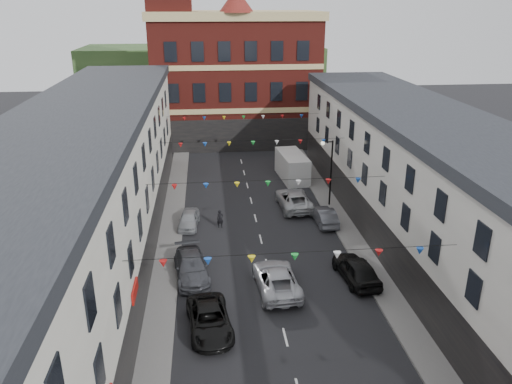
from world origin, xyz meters
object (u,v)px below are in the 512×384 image
object	(u,v)px
car_right_d	(356,269)
pedestrian	(220,219)
car_left_d	(191,267)
white_van	(292,166)
car_right_f	(294,199)
car_left_e	(189,219)
car_left_c	(209,320)
car_right_e	(324,216)
moving_car	(276,279)
street_lamp	(329,164)

from	to	relation	value
car_right_d	pedestrian	bearing A→B (deg)	-53.94
car_left_d	white_van	size ratio (longest dim) A/B	0.86
car_right_f	car_left_e	bearing A→B (deg)	15.99
car_left_d	car_right_d	xyz separation A→B (m)	(10.65, -1.52, 0.06)
car_left_c	car_right_e	size ratio (longest dim) A/B	1.20
car_left_e	moving_car	xyz separation A→B (m)	(5.69, -10.06, 0.12)
car_left_e	car_right_f	xyz separation A→B (m)	(9.10, 3.09, 0.15)
street_lamp	car_left_e	bearing A→B (deg)	-165.48
car_left_c	pedestrian	distance (m)	13.46
car_right_e	car_right_f	size ratio (longest dim) A/B	0.72
car_left_e	pedestrian	bearing A→B (deg)	-4.00
street_lamp	pedestrian	distance (m)	10.67
car_left_e	pedestrian	distance (m)	2.54
car_right_d	car_left_c	bearing A→B (deg)	17.42
car_left_c	car_left_e	xyz separation A→B (m)	(-1.45, 13.84, -0.04)
street_lamp	car_left_c	bearing A→B (deg)	-122.01
car_left_d	car_right_d	distance (m)	10.76
car_right_d	pedestrian	world-z (taller)	car_right_d
moving_car	car_left_d	bearing A→B (deg)	-24.93
car_right_e	car_right_d	bearing A→B (deg)	87.76
car_right_f	moving_car	xyz separation A→B (m)	(-3.41, -13.14, -0.04)
street_lamp	car_left_c	distance (m)	20.27
car_right_e	white_van	bearing A→B (deg)	-88.40
car_left_c	moving_car	size ratio (longest dim) A/B	0.90
street_lamp	white_van	bearing A→B (deg)	103.25
street_lamp	car_right_e	xyz separation A→B (m)	(-1.05, -3.63, -3.23)
car_left_d	white_van	bearing A→B (deg)	54.93
car_left_c	pedestrian	size ratio (longest dim) A/B	3.28
moving_car	pedestrian	xyz separation A→B (m)	(-3.19, 9.63, -0.01)
car_right_d	car_right_f	distance (m)	12.70
street_lamp	car_right_d	xyz separation A→B (m)	(-1.05, -12.60, -3.10)
street_lamp	car_right_f	bearing A→B (deg)	-179.28
car_right_d	car_right_e	distance (m)	8.97
car_right_d	car_right_e	world-z (taller)	car_right_d
street_lamp	car_right_f	size ratio (longest dim) A/B	1.06
car_right_e	pedestrian	bearing A→B (deg)	-2.76
white_van	car_right_d	bearing A→B (deg)	-92.84
car_left_c	car_right_d	world-z (taller)	car_right_d
car_right_e	car_right_f	bearing A→B (deg)	-64.35
car_right_d	white_van	distance (m)	20.30
street_lamp	car_left_d	xyz separation A→B (m)	(-11.70, -11.08, -3.17)
car_left_d	pedestrian	bearing A→B (deg)	66.80
car_left_e	moving_car	bearing A→B (deg)	-54.80
car_right_d	moving_car	xyz separation A→B (m)	(-5.31, -0.58, -0.05)
car_right_d	pedestrian	size ratio (longest dim) A/B	3.16
car_right_f	white_van	bearing A→B (deg)	-101.15
car_right_f	street_lamp	bearing A→B (deg)	177.98
car_left_c	moving_car	xyz separation A→B (m)	(4.24, 3.79, 0.07)
car_left_e	white_van	xyz separation A→B (m)	(10.24, 10.80, 0.67)
car_right_d	white_van	xyz separation A→B (m)	(-0.76, 20.27, 0.51)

